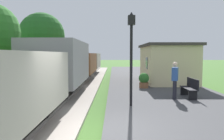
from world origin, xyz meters
TOP-DOWN VIEW (x-y plane):
  - ground_plane at (0.00, 0.00)m, footprint 160.00×160.00m
  - platform_slab at (3.20, 0.00)m, footprint 6.00×60.00m
  - track_ballast at (-2.40, 0.00)m, footprint 3.80×60.00m
  - rail_near at (-1.68, 0.00)m, footprint 0.07×60.00m
  - freight_train at (-2.40, 9.07)m, footprint 2.50×26.00m
  - station_hut at (4.40, 10.62)m, footprint 3.50×5.80m
  - bench_near_hut at (4.13, 4.66)m, footprint 0.42×1.50m
  - person_waiting at (3.29, 4.24)m, footprint 0.38×0.45m
  - potted_planter at (2.35, 7.62)m, footprint 0.64×0.64m
  - lamp_post_near at (1.19, 2.94)m, footprint 0.28×0.28m
  - tree_field_left at (-6.37, 15.46)m, footprint 4.30×4.30m
  - tree_field_distant at (-9.02, 23.42)m, footprint 3.15×3.15m

SIDE VIEW (x-z plane):
  - ground_plane at x=0.00m, z-range 0.00..0.00m
  - track_ballast at x=-2.40m, z-range 0.00..0.12m
  - platform_slab at x=3.20m, z-range 0.00..0.25m
  - rail_near at x=-1.68m, z-range 0.12..0.26m
  - bench_near_hut at x=4.13m, z-range 0.27..1.18m
  - potted_planter at x=2.35m, z-range 0.26..1.18m
  - person_waiting at x=3.29m, z-range 0.33..2.04m
  - freight_train at x=-2.40m, z-range 0.12..2.84m
  - station_hut at x=4.40m, z-range 0.26..3.04m
  - lamp_post_near at x=1.19m, z-range 0.95..4.65m
  - tree_field_left at x=-6.37m, z-range 0.96..7.21m
  - tree_field_distant at x=-9.02m, z-range 1.35..7.25m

